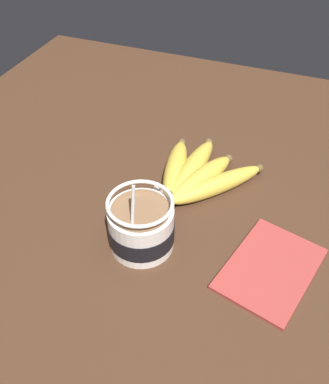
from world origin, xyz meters
The scene contains 4 objects.
table centered at (0.00, 0.00, 1.86)cm, with size 118.09×118.09×3.72cm.
coffee_mug centered at (-8.11, 2.74, 7.72)cm, with size 13.76×10.33×14.03cm.
banana_bunch centered at (9.09, -0.64, 5.59)cm, with size 21.34×19.35×4.26cm.
napkin centered at (-6.06, -17.42, 4.02)cm, with size 19.25×15.67×0.60cm.
Camera 1 is at (-48.90, -16.61, 56.22)cm, focal length 40.00 mm.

